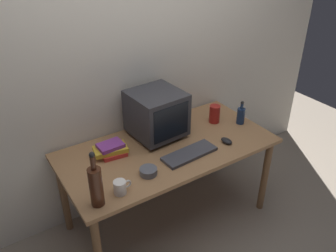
{
  "coord_description": "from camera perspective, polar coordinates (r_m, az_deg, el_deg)",
  "views": [
    {
      "loc": [
        -1.2,
        -1.85,
        2.2
      ],
      "look_at": [
        0.0,
        0.0,
        0.91
      ],
      "focal_mm": 37.42,
      "sensor_mm": 36.0,
      "label": 1
    }
  ],
  "objects": [
    {
      "name": "bottle_tall",
      "position": [
        2.11,
        -11.66,
        -9.44
      ],
      "size": [
        0.08,
        0.08,
        0.38
      ],
      "color": "#472314",
      "rests_on": "desk"
    },
    {
      "name": "cd_spindle",
      "position": [
        2.37,
        -3.21,
        -7.38
      ],
      "size": [
        0.12,
        0.12,
        0.04
      ],
      "primitive_type": "cylinder",
      "color": "#595B66",
      "rests_on": "desk"
    },
    {
      "name": "computer_mouse",
      "position": [
        2.72,
        9.5,
        -2.39
      ],
      "size": [
        0.07,
        0.1,
        0.04
      ],
      "primitive_type": "ellipsoid",
      "rotation": [
        0.0,
        0.0,
        0.08
      ],
      "color": "black",
      "rests_on": "desk"
    },
    {
      "name": "mug",
      "position": [
        2.23,
        -7.77,
        -9.83
      ],
      "size": [
        0.12,
        0.08,
        0.09
      ],
      "color": "white",
      "rests_on": "desk"
    },
    {
      "name": "desk",
      "position": [
        2.7,
        0.0,
        -4.8
      ],
      "size": [
        1.62,
        0.8,
        0.73
      ],
      "color": "#9E7047",
      "rests_on": "ground"
    },
    {
      "name": "ground_plane",
      "position": [
        3.12,
        0.0,
        -14.56
      ],
      "size": [
        6.0,
        6.0,
        0.0
      ],
      "primitive_type": "plane",
      "color": "gray"
    },
    {
      "name": "keyboard",
      "position": [
        2.56,
        3.51,
        -4.52
      ],
      "size": [
        0.43,
        0.18,
        0.02
      ],
      "primitive_type": "cube",
      "rotation": [
        0.0,
        0.0,
        0.06
      ],
      "color": "#3F3F47",
      "rests_on": "desk"
    },
    {
      "name": "book_stack",
      "position": [
        2.57,
        -9.23,
        -3.78
      ],
      "size": [
        0.26,
        0.18,
        0.09
      ],
      "color": "red",
      "rests_on": "desk"
    },
    {
      "name": "bottle_short",
      "position": [
        2.98,
        11.78,
        1.75
      ],
      "size": [
        0.07,
        0.07,
        0.21
      ],
      "color": "navy",
      "rests_on": "desk"
    },
    {
      "name": "back_wall",
      "position": [
        2.77,
        -5.27,
        10.2
      ],
      "size": [
        4.0,
        0.08,
        2.5
      ],
      "primitive_type": "cube",
      "color": "silver",
      "rests_on": "ground"
    },
    {
      "name": "metal_canister",
      "position": [
        2.96,
        7.59,
        1.96
      ],
      "size": [
        0.09,
        0.09,
        0.15
      ],
      "primitive_type": "cylinder",
      "color": "#A51E19",
      "rests_on": "desk"
    },
    {
      "name": "crt_monitor",
      "position": [
        2.69,
        -1.88,
        2.01
      ],
      "size": [
        0.41,
        0.41,
        0.37
      ],
      "color": "#333338",
      "rests_on": "desk"
    }
  ]
}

